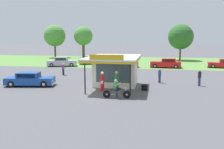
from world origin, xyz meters
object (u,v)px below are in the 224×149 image
Objects in this scene: featured_classic_sedan at (30,79)px; parked_car_back_row_centre_left at (123,63)px; motorcycle_with_rider at (116,90)px; bystander_admiring_sedan at (160,75)px; parked_car_back_row_centre at (166,63)px; spare_tire_stack at (144,87)px; bystander_chatting_near_pumps at (102,67)px; gas_pump_nearside at (102,83)px; parked_car_back_row_centre_right at (224,64)px; bystander_standing_back_lot at (200,77)px; bystander_leaning_by_kiosk at (63,69)px; gas_pump_offside at (117,83)px; parked_car_back_row_far_right at (93,60)px; parked_car_back_row_right at (62,62)px.

parked_car_back_row_centre_left is at bearing 67.57° from featured_classic_sedan.
bystander_admiring_sedan reaches higher than motorcycle_with_rider.
parked_car_back_row_centre is 8.62× the size of spare_tire_stack.
gas_pump_nearside is at bearing -77.40° from bystander_chatting_near_pumps.
gas_pump_nearside is 8.28m from featured_classic_sedan.
bystander_admiring_sedan is (-10.54, -15.55, 0.17)m from parked_car_back_row_centre_right.
bystander_admiring_sedan is at bearing 164.20° from bystander_standing_back_lot.
bystander_standing_back_lot reaches higher than spare_tire_stack.
bystander_leaning_by_kiosk is at bearing 128.44° from motorcycle_with_rider.
gas_pump_nearside is 26.61m from parked_car_back_row_centre_right.
gas_pump_offside reaches higher than gas_pump_nearside.
parked_car_back_row_centre_left reaches higher than parked_car_back_row_centre_right.
parked_car_back_row_far_right is (-8.14, 23.24, -0.19)m from gas_pump_offside.
parked_car_back_row_centre_left is 7.45m from bystander_chatting_near_pumps.
parked_car_back_row_far_right reaches higher than parked_car_back_row_right.
bystander_chatting_near_pumps reaches higher than featured_classic_sedan.
bystander_chatting_near_pumps is 2.48× the size of spare_tire_stack.
spare_tire_stack is at bearing -0.62° from featured_classic_sedan.
featured_classic_sedan is at bearing -162.60° from bystander_admiring_sedan.
gas_pump_nearside is 7.87m from bystander_admiring_sedan.
spare_tire_stack is (3.78, 1.59, -0.61)m from gas_pump_nearside.
gas_pump_offside is 1.28× the size of bystander_leaning_by_kiosk.
parked_car_back_row_far_right reaches higher than motorcycle_with_rider.
bystander_standing_back_lot is at bearing -55.61° from parked_car_back_row_centre_left.
parked_car_back_row_centre is at bearing -13.77° from parked_car_back_row_far_right.
bystander_standing_back_lot is at bearing -49.02° from parked_car_back_row_far_right.
bystander_standing_back_lot reaches higher than bystander_admiring_sedan.
parked_car_back_row_centre is at bearing 37.71° from bystander_leaning_by_kiosk.
motorcycle_with_rider is 0.40× the size of parked_car_back_row_far_right.
parked_car_back_row_far_right is (4.51, 4.34, -0.00)m from parked_car_back_row_right.
gas_pump_offside reaches higher than bystander_standing_back_lot.
bystander_leaning_by_kiosk reaches higher than spare_tire_stack.
gas_pump_offside is 1.34× the size of bystander_chatting_near_pumps.
bystander_standing_back_lot is at bearing 27.07° from gas_pump_nearside.
bystander_chatting_near_pumps is 5.46m from bystander_leaning_by_kiosk.
bystander_leaning_by_kiosk is at bearing -148.20° from bystander_chatting_near_pumps.
parked_car_back_row_centre_right is 23.19m from spare_tire_stack.
parked_car_back_row_far_right is 9.58× the size of spare_tire_stack.
parked_car_back_row_far_right is 3.86× the size of bystander_chatting_near_pumps.
parked_car_back_row_far_right is at bearing 175.43° from parked_car_back_row_centre_right.
parked_car_back_row_right is (-11.31, 18.90, -0.14)m from gas_pump_nearside.
parked_car_back_row_far_right reaches higher than parked_car_back_row_centre_right.
bystander_standing_back_lot is (7.93, 4.74, -0.01)m from gas_pump_offside.
gas_pump_nearside reaches higher than bystander_admiring_sedan.
bystander_standing_back_lot reaches higher than bystander_chatting_near_pumps.
gas_pump_nearside reaches higher than motorcycle_with_rider.
gas_pump_offside is 9.24m from bystander_standing_back_lot.
bystander_admiring_sedan is 0.93× the size of bystander_standing_back_lot.
gas_pump_offside is at bearing -149.15° from bystander_standing_back_lot.
parked_car_back_row_far_right is (-6.02, 3.81, 0.02)m from parked_car_back_row_centre_left.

